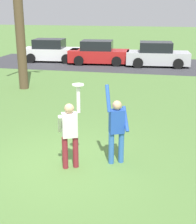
# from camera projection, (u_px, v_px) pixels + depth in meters

# --- Properties ---
(ground_plane) EXTENTS (120.00, 120.00, 0.00)m
(ground_plane) POSITION_uv_depth(u_px,v_px,m) (64.00, 164.00, 8.20)
(ground_plane) COLOR #567F3D
(person_catcher) EXTENTS (0.58, 0.50, 2.08)m
(person_catcher) POSITION_uv_depth(u_px,v_px,m) (70.00, 130.00, 7.73)
(person_catcher) COLOR maroon
(person_catcher) RESTS_ON ground_plane
(person_defender) EXTENTS (0.64, 0.59, 2.04)m
(person_defender) POSITION_uv_depth(u_px,v_px,m) (117.00, 127.00, 7.98)
(person_defender) COLOR #3366B7
(person_defender) RESTS_ON ground_plane
(frisbee_disc) EXTENTS (0.28, 0.28, 0.02)m
(frisbee_disc) POSITION_uv_depth(u_px,v_px,m) (78.00, 85.00, 7.43)
(frisbee_disc) COLOR white
(frisbee_disc) RESTS_ON person_catcher
(parked_car_white) EXTENTS (4.24, 2.30, 1.59)m
(parked_car_white) POSITION_uv_depth(u_px,v_px,m) (51.00, 51.00, 23.35)
(parked_car_white) COLOR white
(parked_car_white) RESTS_ON ground_plane
(parked_car_red) EXTENTS (4.24, 2.30, 1.59)m
(parked_car_red) POSITION_uv_depth(u_px,v_px,m) (99.00, 53.00, 22.31)
(parked_car_red) COLOR red
(parked_car_red) RESTS_ON ground_plane
(parked_car_silver) EXTENTS (4.24, 2.30, 1.59)m
(parked_car_silver) POSITION_uv_depth(u_px,v_px,m) (157.00, 55.00, 21.44)
(parked_car_silver) COLOR #BCBCC1
(parked_car_silver) RESTS_ON ground_plane
(parking_strip) EXTENTS (17.14, 6.40, 0.01)m
(parking_strip) POSITION_uv_depth(u_px,v_px,m) (104.00, 63.00, 22.63)
(parking_strip) COLOR #38383D
(parking_strip) RESTS_ON ground_plane
(bare_tree_tall) EXTENTS (1.85, 1.66, 7.35)m
(bare_tree_tall) POSITION_uv_depth(u_px,v_px,m) (19.00, 17.00, 14.75)
(bare_tree_tall) COLOR brown
(bare_tree_tall) RESTS_ON ground_plane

